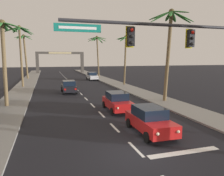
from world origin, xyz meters
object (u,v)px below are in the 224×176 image
(traffic_signal_mast, at_px, (192,51))
(palm_left_second, at_px, (3,46))
(palm_right_farthest, at_px, (97,47))
(sedan_third_in_queue, at_px, (117,101))
(palm_right_third, at_px, (126,48))
(town_gateway_arch, at_px, (60,59))
(sedan_oncoming_far, at_px, (69,87))
(palm_right_second, at_px, (170,35))
(sedan_parked_nearest_kerb, at_px, (92,76))
(palm_left_farthest, at_px, (25,49))
(sedan_lead_at_stop_bar, at_px, (150,120))
(palm_left_third, at_px, (20,41))

(traffic_signal_mast, distance_m, palm_left_second, 16.92)
(palm_right_farthest, bearing_deg, palm_left_second, -119.30)
(traffic_signal_mast, xyz_separation_m, sedan_third_in_queue, (-1.61, 8.12, -4.25))
(traffic_signal_mast, bearing_deg, palm_right_third, 77.65)
(palm_right_third, relative_size, town_gateway_arch, 0.59)
(sedan_third_in_queue, bearing_deg, town_gateway_arch, 91.88)
(sedan_third_in_queue, relative_size, sedan_oncoming_far, 1.00)
(sedan_oncoming_far, distance_m, palm_right_second, 14.78)
(sedan_oncoming_far, distance_m, palm_left_second, 10.94)
(sedan_parked_nearest_kerb, height_order, palm_right_second, palm_right_second)
(palm_left_farthest, distance_m, palm_right_farthest, 16.06)
(sedan_parked_nearest_kerb, height_order, palm_left_farthest, palm_left_farthest)
(palm_left_farthest, xyz_separation_m, palm_right_farthest, (15.93, -2.02, 0.60))
(sedan_lead_at_stop_bar, relative_size, palm_right_second, 0.45)
(palm_left_third, xyz_separation_m, palm_right_third, (16.86, -2.04, -0.85))
(palm_right_second, bearing_deg, palm_left_farthest, 118.23)
(palm_right_third, bearing_deg, sedan_oncoming_far, -151.96)
(palm_left_third, xyz_separation_m, palm_right_farthest, (15.34, 12.70, -0.04))
(town_gateway_arch, bearing_deg, palm_right_farthest, -69.65)
(traffic_signal_mast, height_order, sedan_third_in_queue, traffic_signal_mast)
(sedan_oncoming_far, xyz_separation_m, palm_left_farthest, (-7.19, 22.23, 5.82))
(sedan_parked_nearest_kerb, height_order, palm_right_farthest, palm_right_farthest)
(sedan_lead_at_stop_bar, bearing_deg, traffic_signal_mast, -52.08)
(sedan_third_in_queue, relative_size, palm_left_third, 0.46)
(traffic_signal_mast, relative_size, sedan_parked_nearest_kerb, 2.38)
(traffic_signal_mast, height_order, sedan_lead_at_stop_bar, traffic_signal_mast)
(sedan_parked_nearest_kerb, distance_m, palm_right_farthest, 7.93)
(sedan_oncoming_far, height_order, palm_left_farthest, palm_left_farthest)
(town_gateway_arch, bearing_deg, sedan_third_in_queue, -88.12)
(sedan_oncoming_far, xyz_separation_m, sedan_parked_nearest_kerb, (6.55, 16.08, 0.00))
(sedan_third_in_queue, distance_m, town_gateway_arch, 51.51)
(palm_left_third, bearing_deg, palm_right_farthest, 39.62)
(palm_left_second, bearing_deg, sedan_parked_nearest_kerb, 60.47)
(sedan_lead_at_stop_bar, bearing_deg, palm_left_second, 132.98)
(palm_left_third, bearing_deg, traffic_signal_mast, -67.33)
(sedan_oncoming_far, distance_m, palm_right_farthest, 22.93)
(sedan_third_in_queue, bearing_deg, sedan_parked_nearest_kerb, 82.99)
(palm_left_second, distance_m, palm_left_farthest, 29.40)
(sedan_oncoming_far, distance_m, palm_left_third, 11.89)
(traffic_signal_mast, distance_m, sedan_parked_nearest_kerb, 36.05)
(palm_left_second, xyz_separation_m, palm_right_second, (16.32, -2.07, 1.31))
(palm_left_farthest, height_order, palm_right_third, palm_left_farthest)
(sedan_oncoming_far, bearing_deg, sedan_third_in_queue, -74.76)
(sedan_third_in_queue, bearing_deg, sedan_oncoming_far, 105.24)
(palm_left_farthest, bearing_deg, palm_left_third, -87.71)
(sedan_lead_at_stop_bar, xyz_separation_m, sedan_parked_nearest_kerb, (3.27, 33.86, 0.00))
(palm_left_farthest, bearing_deg, sedan_lead_at_stop_bar, -75.34)
(sedan_third_in_queue, xyz_separation_m, sedan_oncoming_far, (-3.15, 11.55, 0.00))
(sedan_lead_at_stop_bar, relative_size, palm_left_second, 0.54)
(sedan_parked_nearest_kerb, bearing_deg, sedan_third_in_queue, -97.01)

